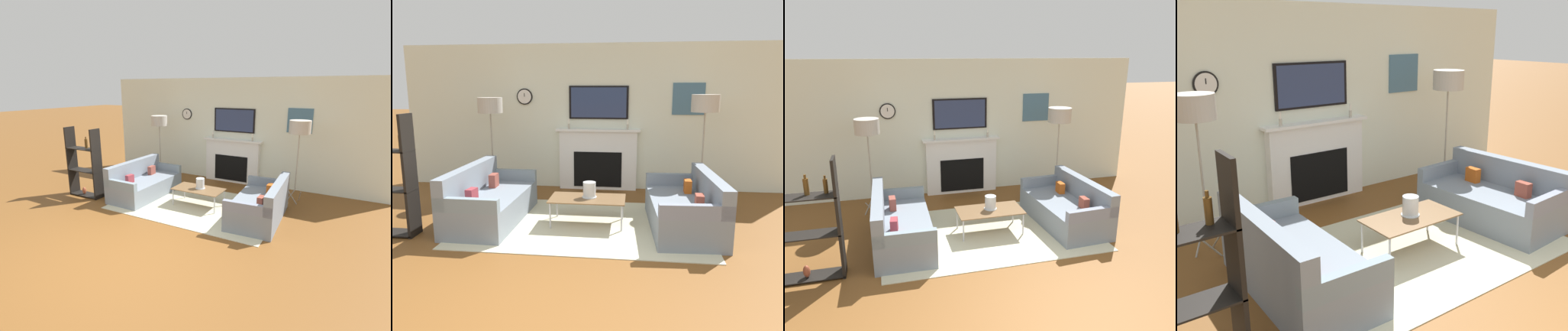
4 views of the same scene
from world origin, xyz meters
The scene contains 9 objects.
ground_plane centered at (0.00, 0.00, 0.00)m, with size 60.00×60.00×0.00m, color brown.
fireplace_wall centered at (0.00, 4.39, 1.23)m, with size 7.57×0.28×2.70m.
area_rug centered at (0.00, 2.31, 0.01)m, with size 3.40×2.18×0.01m.
couch_left centered at (-1.40, 2.32, 0.28)m, with size 0.86×1.80×0.80m.
couch_right centered at (1.40, 2.32, 0.27)m, with size 0.96×1.76×0.76m.
coffee_table centered at (0.04, 2.33, 0.36)m, with size 1.05×0.56×0.39m.
hurricane_candle centered at (0.06, 2.36, 0.48)m, with size 0.21×0.21×0.22m.
floor_lamp_left centered at (-1.79, 3.54, 1.58)m, with size 0.42×0.42×1.75m.
floor_lamp_right centered at (1.79, 3.54, 1.64)m, with size 0.44×0.44×1.80m.
Camera 2 is at (0.65, -2.78, 1.90)m, focal length 35.00 mm.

